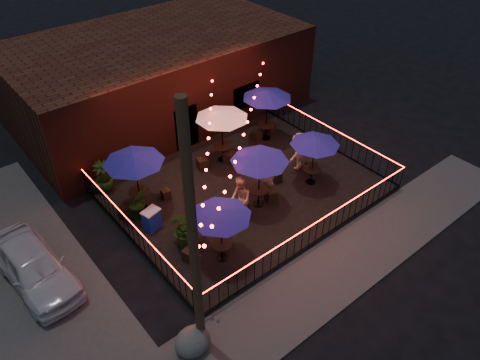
# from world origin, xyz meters

# --- Properties ---
(ground) EXTENTS (110.00, 110.00, 0.00)m
(ground) POSITION_xyz_m (0.00, 0.00, 0.00)
(ground) COLOR black
(ground) RESTS_ON ground
(patio) EXTENTS (10.00, 8.00, 0.15)m
(patio) POSITION_xyz_m (0.00, 2.00, 0.07)
(patio) COLOR black
(patio) RESTS_ON ground
(sidewalk) EXTENTS (18.00, 2.50, 0.05)m
(sidewalk) POSITION_xyz_m (0.00, -3.25, 0.03)
(sidewalk) COLOR #413F3C
(sidewalk) RESTS_ON ground
(brick_building) EXTENTS (14.00, 8.00, 4.00)m
(brick_building) POSITION_xyz_m (1.00, 9.99, 2.00)
(brick_building) COLOR #3C1810
(brick_building) RESTS_ON ground
(utility_pole) EXTENTS (0.26, 0.26, 8.00)m
(utility_pole) POSITION_xyz_m (-5.40, -2.60, 4.00)
(utility_pole) COLOR #3B2A18
(utility_pole) RESTS_ON ground
(fence_front) EXTENTS (10.00, 0.04, 1.04)m
(fence_front) POSITION_xyz_m (0.00, -2.00, 0.66)
(fence_front) COLOR black
(fence_front) RESTS_ON patio
(fence_left) EXTENTS (0.04, 8.00, 1.04)m
(fence_left) POSITION_xyz_m (-5.00, 2.00, 0.66)
(fence_left) COLOR black
(fence_left) RESTS_ON patio
(fence_right) EXTENTS (0.04, 8.00, 1.04)m
(fence_right) POSITION_xyz_m (5.00, 2.00, 0.66)
(fence_right) COLOR black
(fence_right) RESTS_ON patio
(festoon_lights) EXTENTS (10.02, 8.72, 1.32)m
(festoon_lights) POSITION_xyz_m (-1.01, 1.70, 2.52)
(festoon_lights) COLOR #FF1E19
(festoon_lights) RESTS_ON ground
(cafe_table_0) EXTENTS (2.61, 2.61, 2.25)m
(cafe_table_0) POSITION_xyz_m (-3.00, -0.47, 2.20)
(cafe_table_0) COLOR black
(cafe_table_0) RESTS_ON patio
(cafe_table_1) EXTENTS (2.98, 2.98, 2.50)m
(cafe_table_1) POSITION_xyz_m (-3.80, 3.66, 2.43)
(cafe_table_1) COLOR black
(cafe_table_1) RESTS_ON patio
(cafe_table_2) EXTENTS (2.28, 2.28, 2.42)m
(cafe_table_2) POSITION_xyz_m (-0.16, 0.89, 2.36)
(cafe_table_2) COLOR black
(cafe_table_2) RESTS_ON patio
(cafe_table_3) EXTENTS (2.92, 2.92, 2.49)m
(cafe_table_3) POSITION_xyz_m (0.60, 4.16, 2.43)
(cafe_table_3) COLOR black
(cafe_table_3) RESTS_ON patio
(cafe_table_4) EXTENTS (2.10, 2.10, 2.19)m
(cafe_table_4) POSITION_xyz_m (2.45, 0.57, 2.15)
(cafe_table_4) COLOR black
(cafe_table_4) RESTS_ON patio
(cafe_table_5) EXTENTS (2.91, 2.91, 2.48)m
(cafe_table_5) POSITION_xyz_m (3.27, 4.29, 2.42)
(cafe_table_5) COLOR black
(cafe_table_5) RESTS_ON patio
(bistro_chair_0) EXTENTS (0.48, 0.48, 0.46)m
(bistro_chair_0) POSITION_xyz_m (-3.91, 0.17, 0.38)
(bistro_chair_0) COLOR black
(bistro_chair_0) RESTS_ON patio
(bistro_chair_1) EXTENTS (0.46, 0.46, 0.49)m
(bistro_chair_1) POSITION_xyz_m (-2.60, 0.02, 0.40)
(bistro_chair_1) COLOR black
(bistro_chair_1) RESTS_ON patio
(bistro_chair_2) EXTENTS (0.47, 0.47, 0.46)m
(bistro_chair_2) POSITION_xyz_m (-4.47, 3.55, 0.38)
(bistro_chair_2) COLOR black
(bistro_chair_2) RESTS_ON patio
(bistro_chair_3) EXTENTS (0.38, 0.38, 0.40)m
(bistro_chair_3) POSITION_xyz_m (-2.76, 3.50, 0.35)
(bistro_chair_3) COLOR black
(bistro_chair_3) RESTS_ON patio
(bistro_chair_4) EXTENTS (0.42, 0.42, 0.45)m
(bistro_chair_4) POSITION_xyz_m (-0.99, 0.86, 0.38)
(bistro_chair_4) COLOR black
(bistro_chair_4) RESTS_ON patio
(bistro_chair_5) EXTENTS (0.46, 0.46, 0.46)m
(bistro_chair_5) POSITION_xyz_m (0.37, 0.76, 0.38)
(bistro_chair_5) COLOR black
(bistro_chair_5) RESTS_ON patio
(bistro_chair_6) EXTENTS (0.51, 0.51, 0.51)m
(bistro_chair_6) POSITION_xyz_m (-0.47, 4.20, 0.40)
(bistro_chair_6) COLOR black
(bistro_chair_6) RESTS_ON patio
(bistro_chair_7) EXTENTS (0.56, 0.56, 0.51)m
(bistro_chair_7) POSITION_xyz_m (0.71, 3.83, 0.41)
(bistro_chair_7) COLOR black
(bistro_chair_7) RESTS_ON patio
(bistro_chair_8) EXTENTS (0.39, 0.39, 0.43)m
(bistro_chair_8) POSITION_xyz_m (1.40, 1.54, 0.37)
(bistro_chair_8) COLOR black
(bistro_chair_8) RESTS_ON patio
(bistro_chair_9) EXTENTS (0.40, 0.40, 0.45)m
(bistro_chair_9) POSITION_xyz_m (3.02, 1.12, 0.37)
(bistro_chair_9) COLOR black
(bistro_chair_9) RESTS_ON patio
(bistro_chair_10) EXTENTS (0.39, 0.39, 0.42)m
(bistro_chair_10) POSITION_xyz_m (2.91, 4.50, 0.36)
(bistro_chair_10) COLOR black
(bistro_chair_10) RESTS_ON patio
(bistro_chair_11) EXTENTS (0.41, 0.41, 0.45)m
(bistro_chair_11) POSITION_xyz_m (3.79, 4.54, 0.37)
(bistro_chair_11) COLOR black
(bistro_chair_11) RESTS_ON patio
(patron_a) EXTENTS (0.52, 0.66, 1.59)m
(patron_a) POSITION_xyz_m (0.62, 1.25, 0.95)
(patron_a) COLOR beige
(patron_a) RESTS_ON patio
(patron_b) EXTENTS (0.96, 1.07, 1.82)m
(patron_b) POSITION_xyz_m (-1.18, 0.75, 1.06)
(patron_b) COLOR #D7AF93
(patron_b) RESTS_ON patio
(patron_c) EXTENTS (1.20, 0.83, 1.71)m
(patron_c) POSITION_xyz_m (2.75, 1.64, 1.00)
(patron_c) COLOR tan
(patron_c) RESTS_ON patio
(potted_shrub_a) EXTENTS (1.57, 1.45, 1.47)m
(potted_shrub_a) POSITION_xyz_m (-3.49, 0.91, 0.89)
(potted_shrub_a) COLOR #0D3D0B
(potted_shrub_a) RESTS_ON patio
(potted_shrub_b) EXTENTS (0.95, 0.85, 1.43)m
(potted_shrub_b) POSITION_xyz_m (-4.08, 3.19, 0.86)
(potted_shrub_b) COLOR #11350E
(potted_shrub_b) RESTS_ON patio
(potted_shrub_c) EXTENTS (0.95, 0.95, 1.34)m
(potted_shrub_c) POSITION_xyz_m (-4.40, 5.50, 0.82)
(potted_shrub_c) COLOR #18380E
(potted_shrub_c) RESTS_ON patio
(cooler) EXTENTS (0.73, 0.60, 0.85)m
(cooler) POSITION_xyz_m (-4.07, 2.33, 0.58)
(cooler) COLOR #152DA9
(cooler) RESTS_ON patio
(boulder) EXTENTS (1.17, 1.06, 0.76)m
(boulder) POSITION_xyz_m (-5.73, -2.65, 0.38)
(boulder) COLOR #4C4C47
(boulder) RESTS_ON ground
(car_white) EXTENTS (2.00, 4.29, 1.42)m
(car_white) POSITION_xyz_m (-8.24, 2.66, 0.71)
(car_white) COLOR beige
(car_white) RESTS_ON ground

